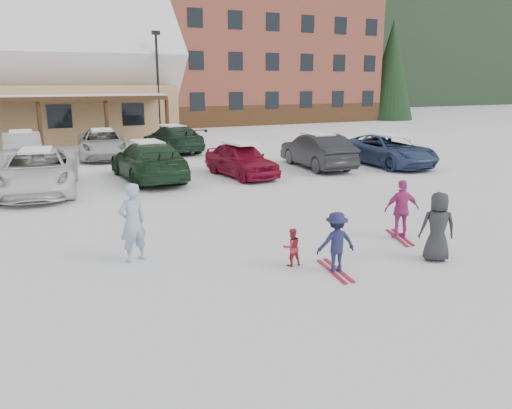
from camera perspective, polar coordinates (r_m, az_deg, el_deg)
name	(u,v)px	position (r m, az deg, el deg)	size (l,w,h in m)	color
ground	(263,259)	(11.19, 0.79, -6.25)	(160.00, 160.00, 0.00)	white
alpine_hotel	(224,30)	(51.28, -3.67, 19.24)	(31.48, 14.01, 21.48)	brown
lamp_post	(158,81)	(33.55, -11.15, 13.70)	(0.50, 0.25, 6.93)	black
conifer_1	(392,57)	(54.05, 15.27, 16.00)	(4.84, 4.84, 11.22)	black
conifer_3	(128,68)	(54.50, -14.44, 14.83)	(3.96, 3.96, 9.18)	black
conifer_4	(344,60)	(67.61, 10.06, 16.00)	(5.06, 5.06, 11.73)	black
adult_skier	(132,223)	(11.14, -13.94, -2.03)	(0.64, 0.42, 1.76)	#8EA7C2
toddler_red	(292,247)	(10.71, 4.10, -4.88)	(0.40, 0.31, 0.83)	#AE2B36
child_navy	(336,242)	(10.41, 9.15, -4.27)	(0.83, 0.48, 1.28)	#1B1E45
skis_child_navy	(335,271)	(10.62, 9.02, -7.48)	(0.20, 1.40, 0.03)	maroon
child_magenta	(402,209)	(12.96, 16.31, -0.55)	(0.88, 0.36, 1.49)	#BC3483
skis_child_magenta	(400,237)	(13.15, 16.10, -3.64)	(0.20, 1.40, 0.03)	maroon
bystander_dark	(438,227)	(11.58, 20.04, -2.41)	(0.76, 0.49, 1.55)	#28282A
parked_car_2	(38,171)	(19.22, -23.64, 3.49)	(2.54, 5.51, 1.53)	white
parked_car_3	(148,161)	(20.38, -12.19, 4.89)	(2.16, 5.30, 1.54)	#19361F
parked_car_4	(241,160)	(20.73, -1.72, 5.15)	(1.65, 4.10, 1.40)	maroon
parked_car_5	(317,151)	(22.95, 6.99, 6.10)	(1.64, 4.70, 1.55)	black
parked_car_6	(388,150)	(24.26, 14.88, 6.01)	(2.36, 5.12, 1.42)	navy
parked_car_9	(22,147)	(26.76, -25.14, 5.96)	(1.61, 4.61, 1.52)	#A1A1A5
parked_car_10	(103,144)	(26.99, -17.12, 6.64)	(2.41, 5.22, 1.45)	#B9B9B9
parked_car_11	(173,139)	(28.39, -9.48, 7.42)	(2.06, 5.06, 1.47)	#1A3223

